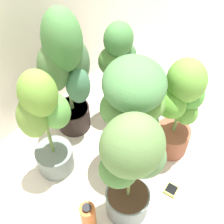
{
  "coord_description": "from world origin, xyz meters",
  "views": [
    {
      "loc": [
        -0.87,
        -0.56,
        1.81
      ],
      "look_at": [
        0.0,
        0.21,
        0.41
      ],
      "focal_mm": 49.03,
      "sensor_mm": 36.0,
      "label": 1
    }
  ],
  "objects_px": {
    "potted_plant_front_right": "(180,108)",
    "potted_plant_center": "(134,109)",
    "potted_plant_back_right": "(119,68)",
    "potted_plant_back_left": "(46,124)",
    "nutrient_bottle": "(88,218)",
    "potted_plant_back_center": "(67,70)",
    "hygrometer_box": "(171,190)",
    "potted_plant_front_left": "(132,166)"
  },
  "relations": [
    {
      "from": "potted_plant_front_left",
      "to": "potted_plant_front_right",
      "type": "height_order",
      "value": "potted_plant_front_left"
    },
    {
      "from": "potted_plant_front_right",
      "to": "potted_plant_center",
      "type": "distance_m",
      "value": 0.31
    },
    {
      "from": "potted_plant_back_center",
      "to": "potted_plant_center",
      "type": "height_order",
      "value": "potted_plant_back_center"
    },
    {
      "from": "nutrient_bottle",
      "to": "potted_plant_back_right",
      "type": "bearing_deg",
      "value": 30.19
    },
    {
      "from": "potted_plant_back_right",
      "to": "nutrient_bottle",
      "type": "bearing_deg",
      "value": -149.81
    },
    {
      "from": "hygrometer_box",
      "to": "nutrient_bottle",
      "type": "xyz_separation_m",
      "value": [
        -0.5,
        0.23,
        0.12
      ]
    },
    {
      "from": "potted_plant_back_right",
      "to": "hygrometer_box",
      "type": "relative_size",
      "value": 8.57
    },
    {
      "from": "potted_plant_back_right",
      "to": "potted_plant_front_left",
      "type": "bearing_deg",
      "value": -134.94
    },
    {
      "from": "potted_plant_front_left",
      "to": "hygrometer_box",
      "type": "height_order",
      "value": "potted_plant_front_left"
    },
    {
      "from": "potted_plant_front_right",
      "to": "nutrient_bottle",
      "type": "distance_m",
      "value": 0.82
    },
    {
      "from": "potted_plant_back_left",
      "to": "potted_plant_front_left",
      "type": "bearing_deg",
      "value": -80.59
    },
    {
      "from": "potted_plant_front_right",
      "to": "potted_plant_center",
      "type": "relative_size",
      "value": 0.92
    },
    {
      "from": "hygrometer_box",
      "to": "potted_plant_front_right",
      "type": "bearing_deg",
      "value": -62.33
    },
    {
      "from": "hygrometer_box",
      "to": "potted_plant_back_center",
      "type": "bearing_deg",
      "value": -6.08
    },
    {
      "from": "potted_plant_back_right",
      "to": "potted_plant_front_left",
      "type": "relative_size",
      "value": 0.93
    },
    {
      "from": "potted_plant_back_left",
      "to": "potted_plant_back_center",
      "type": "bearing_deg",
      "value": 25.87
    },
    {
      "from": "nutrient_bottle",
      "to": "potted_plant_front_right",
      "type": "bearing_deg",
      "value": -2.86
    },
    {
      "from": "potted_plant_center",
      "to": "nutrient_bottle",
      "type": "xyz_separation_m",
      "value": [
        -0.51,
        -0.11,
        -0.39
      ]
    },
    {
      "from": "potted_plant_back_left",
      "to": "potted_plant_back_right",
      "type": "xyz_separation_m",
      "value": [
        0.64,
        0.01,
        -0.02
      ]
    },
    {
      "from": "potted_plant_back_right",
      "to": "hygrometer_box",
      "type": "xyz_separation_m",
      "value": [
        -0.29,
        -0.69,
        -0.42
      ]
    },
    {
      "from": "potted_plant_front_left",
      "to": "potted_plant_center",
      "type": "bearing_deg",
      "value": 37.35
    },
    {
      "from": "potted_plant_front_right",
      "to": "potted_plant_center",
      "type": "bearing_deg",
      "value": 149.21
    },
    {
      "from": "potted_plant_back_left",
      "to": "hygrometer_box",
      "type": "height_order",
      "value": "potted_plant_back_left"
    },
    {
      "from": "potted_plant_back_center",
      "to": "nutrient_bottle",
      "type": "xyz_separation_m",
      "value": [
        -0.46,
        -0.6,
        -0.42
      ]
    },
    {
      "from": "potted_plant_back_left",
      "to": "potted_plant_back_right",
      "type": "height_order",
      "value": "potted_plant_back_left"
    },
    {
      "from": "potted_plant_back_right",
      "to": "potted_plant_back_left",
      "type": "bearing_deg",
      "value": -178.94
    },
    {
      "from": "potted_plant_back_left",
      "to": "nutrient_bottle",
      "type": "bearing_deg",
      "value": -108.12
    },
    {
      "from": "potted_plant_back_right",
      "to": "nutrient_bottle",
      "type": "xyz_separation_m",
      "value": [
        -0.79,
        -0.46,
        -0.3
      ]
    },
    {
      "from": "potted_plant_back_center",
      "to": "potted_plant_front_left",
      "type": "distance_m",
      "value": 0.73
    },
    {
      "from": "potted_plant_back_right",
      "to": "potted_plant_center",
      "type": "bearing_deg",
      "value": -128.94
    },
    {
      "from": "potted_plant_back_center",
      "to": "nutrient_bottle",
      "type": "bearing_deg",
      "value": -127.69
    },
    {
      "from": "potted_plant_back_left",
      "to": "potted_plant_front_right",
      "type": "bearing_deg",
      "value": -38.06
    },
    {
      "from": "potted_plant_front_right",
      "to": "potted_plant_back_left",
      "type": "bearing_deg",
      "value": 141.94
    },
    {
      "from": "potted_plant_front_left",
      "to": "potted_plant_center",
      "type": "xyz_separation_m",
      "value": [
        0.27,
        0.21,
        0.02
      ]
    },
    {
      "from": "potted_plant_back_center",
      "to": "potted_plant_back_left",
      "type": "bearing_deg",
      "value": -154.13
    },
    {
      "from": "potted_plant_back_right",
      "to": "potted_plant_front_right",
      "type": "distance_m",
      "value": 0.5
    },
    {
      "from": "potted_plant_back_left",
      "to": "potted_plant_back_center",
      "type": "relative_size",
      "value": 0.87
    },
    {
      "from": "potted_plant_back_center",
      "to": "potted_plant_center",
      "type": "xyz_separation_m",
      "value": [
        0.05,
        -0.49,
        -0.03
      ]
    },
    {
      "from": "potted_plant_back_left",
      "to": "potted_plant_front_left",
      "type": "relative_size",
      "value": 1.0
    },
    {
      "from": "potted_plant_back_left",
      "to": "nutrient_bottle",
      "type": "height_order",
      "value": "potted_plant_back_left"
    },
    {
      "from": "potted_plant_back_center",
      "to": "potted_plant_front_left",
      "type": "xyz_separation_m",
      "value": [
        -0.23,
        -0.7,
        -0.05
      ]
    },
    {
      "from": "potted_plant_back_left",
      "to": "nutrient_bottle",
      "type": "relative_size",
      "value": 3.08
    }
  ]
}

